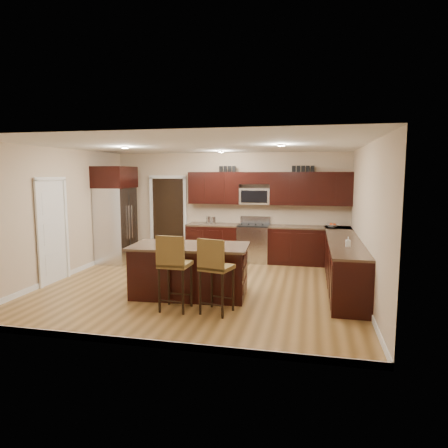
% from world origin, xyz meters
% --- Properties ---
extents(floor, '(6.00, 6.00, 0.00)m').
position_xyz_m(floor, '(0.00, 0.00, 0.00)').
color(floor, '#9F753F').
rests_on(floor, ground).
extents(ceiling, '(6.00, 6.00, 0.00)m').
position_xyz_m(ceiling, '(0.00, 0.00, 2.70)').
color(ceiling, silver).
rests_on(ceiling, wall_back).
extents(wall_back, '(6.00, 0.00, 6.00)m').
position_xyz_m(wall_back, '(0.00, 2.75, 1.35)').
color(wall_back, '#C7B090').
rests_on(wall_back, floor).
extents(wall_left, '(0.00, 5.50, 5.50)m').
position_xyz_m(wall_left, '(-3.00, 0.00, 1.35)').
color(wall_left, '#C7B090').
rests_on(wall_left, floor).
extents(wall_right, '(0.00, 5.50, 5.50)m').
position_xyz_m(wall_right, '(3.00, 0.00, 1.35)').
color(wall_right, '#C7B090').
rests_on(wall_right, floor).
extents(base_cabinets, '(4.02, 3.96, 0.92)m').
position_xyz_m(base_cabinets, '(1.90, 1.45, 0.46)').
color(base_cabinets, black).
rests_on(base_cabinets, floor).
extents(upper_cabinets, '(4.00, 0.33, 0.80)m').
position_xyz_m(upper_cabinets, '(1.04, 2.58, 1.84)').
color(upper_cabinets, black).
rests_on(upper_cabinets, wall_back).
extents(range, '(0.76, 0.64, 1.11)m').
position_xyz_m(range, '(0.68, 2.45, 0.47)').
color(range, silver).
rests_on(range, floor).
extents(microwave, '(0.76, 0.31, 0.40)m').
position_xyz_m(microwave, '(0.68, 2.60, 1.62)').
color(microwave, silver).
rests_on(microwave, upper_cabinets).
extents(doorway, '(0.85, 0.03, 2.06)m').
position_xyz_m(doorway, '(-1.65, 2.73, 1.03)').
color(doorway, black).
rests_on(doorway, floor).
extents(pantry_door, '(0.03, 0.80, 2.04)m').
position_xyz_m(pantry_door, '(-2.98, -0.30, 1.02)').
color(pantry_door, white).
rests_on(pantry_door, floor).
extents(letter_decor, '(2.20, 0.03, 0.15)m').
position_xyz_m(letter_decor, '(0.90, 2.58, 2.29)').
color(letter_decor, black).
rests_on(letter_decor, upper_cabinets).
extents(island, '(2.15, 1.24, 0.92)m').
position_xyz_m(island, '(-0.04, -0.55, 0.43)').
color(island, black).
rests_on(island, floor).
extents(stool_mid, '(0.48, 0.48, 1.23)m').
position_xyz_m(stool_mid, '(-0.04, -1.40, 0.77)').
color(stool_mid, brown).
rests_on(stool_mid, floor).
extents(stool_right, '(0.54, 0.54, 1.20)m').
position_xyz_m(stool_right, '(0.63, -1.40, 0.75)').
color(stool_right, brown).
rests_on(stool_right, floor).
extents(refrigerator, '(0.79, 0.98, 2.35)m').
position_xyz_m(refrigerator, '(-2.62, 1.67, 1.20)').
color(refrigerator, silver).
rests_on(refrigerator, floor).
extents(floor_mat, '(0.95, 0.80, 0.01)m').
position_xyz_m(floor_mat, '(0.16, 1.94, 0.01)').
color(floor_mat, brown).
rests_on(floor_mat, floor).
extents(fruit_bowl, '(0.36, 0.36, 0.07)m').
position_xyz_m(fruit_bowl, '(2.55, 2.45, 0.95)').
color(fruit_bowl, silver).
rests_on(fruit_bowl, base_cabinets).
extents(soap_bottle, '(0.08, 0.08, 0.17)m').
position_xyz_m(soap_bottle, '(2.70, -0.11, 1.01)').
color(soap_bottle, '#B2B2B2').
rests_on(soap_bottle, base_cabinets).
extents(canister_tall, '(0.12, 0.12, 0.19)m').
position_xyz_m(canister_tall, '(-0.47, 2.45, 1.01)').
color(canister_tall, silver).
rests_on(canister_tall, base_cabinets).
extents(canister_short, '(0.11, 0.11, 0.18)m').
position_xyz_m(canister_short, '(-0.34, 2.45, 1.01)').
color(canister_short, silver).
rests_on(canister_short, base_cabinets).
extents(island_jar, '(0.10, 0.10, 0.10)m').
position_xyz_m(island_jar, '(-0.54, -0.55, 0.97)').
color(island_jar, white).
rests_on(island_jar, island).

